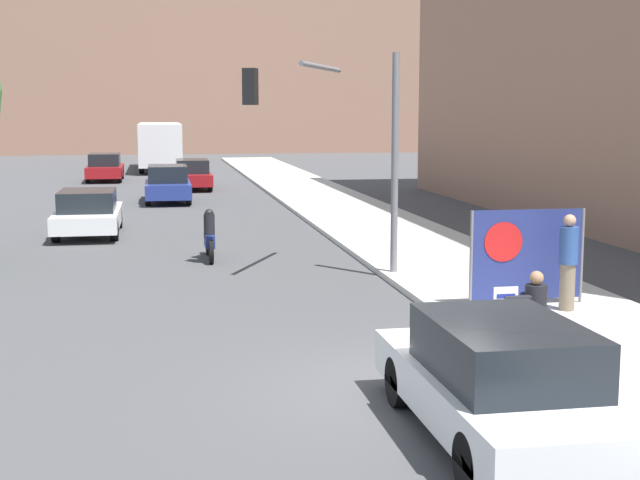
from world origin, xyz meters
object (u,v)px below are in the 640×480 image
parked_car_curbside (499,381)px  car_on_road_distant (192,174)px  traffic_light_pole (334,122)px  motorcycle_on_road (209,238)px  car_on_road_far_lane (105,167)px  city_bus_on_road (160,143)px  seated_protester (537,307)px  jogger_on_sidewalk (568,261)px  protest_banner (526,254)px  car_on_road_midblock (168,184)px  car_on_road_nearest (88,212)px

parked_car_curbside → car_on_road_distant: size_ratio=0.94×
traffic_light_pole → parked_car_curbside: size_ratio=1.11×
motorcycle_on_road → traffic_light_pole: bearing=-45.2°
car_on_road_far_lane → city_bus_on_road: city_bus_on_road is taller
seated_protester → jogger_on_sidewalk: size_ratio=0.66×
city_bus_on_road → protest_banner: bearing=-81.3°
jogger_on_sidewalk → car_on_road_midblock: jogger_on_sidewalk is taller
car_on_road_midblock → city_bus_on_road: city_bus_on_road is taller
jogger_on_sidewalk → motorcycle_on_road: 9.86m
jogger_on_sidewalk → city_bus_on_road: size_ratio=0.16×
city_bus_on_road → motorcycle_on_road: bearing=-88.3°
traffic_light_pole → parked_car_curbside: (-0.20, -10.71, -2.80)m
protest_banner → parked_car_curbside: protest_banner is taller
parked_car_curbside → car_on_road_midblock: car_on_road_midblock is taller
jogger_on_sidewalk → car_on_road_midblock: size_ratio=0.38×
city_bus_on_road → motorcycle_on_road: 36.31m
jogger_on_sidewalk → car_on_road_midblock: bearing=-110.8°
car_on_road_nearest → car_on_road_midblock: size_ratio=1.01×
city_bus_on_road → parked_car_curbside: bearing=-85.8°
traffic_light_pole → city_bus_on_road: bearing=95.6°
seated_protester → car_on_road_far_lane: (-8.58, 37.25, -0.00)m
protest_banner → city_bus_on_road: city_bus_on_road is taller
seated_protester → city_bus_on_road: city_bus_on_road is taller
traffic_light_pole → car_on_road_far_lane: (-6.82, 29.97, -2.77)m
seated_protester → car_on_road_distant: (-4.09, 31.19, -0.02)m
seated_protester → protest_banner: bearing=66.0°
seated_protester → motorcycle_on_road: (-4.47, 10.01, -0.20)m
jogger_on_sidewalk → city_bus_on_road: bearing=-118.5°
car_on_road_far_lane → traffic_light_pole: bearing=-77.2°
traffic_light_pole → car_on_road_distant: bearing=95.6°
motorcycle_on_road → seated_protester: bearing=-65.9°
parked_car_curbside → city_bus_on_road: 49.85m
car_on_road_midblock → city_bus_on_road: 21.27m
traffic_light_pole → car_on_road_midblock: size_ratio=1.06×
seated_protester → car_on_road_nearest: car_on_road_nearest is taller
protest_banner → car_on_road_midblock: 23.06m
car_on_road_nearest → car_on_road_midblock: (2.52, 9.76, 0.06)m
parked_car_curbside → car_on_road_midblock: size_ratio=0.95×
car_on_road_midblock → car_on_road_distant: bearing=78.5°
protest_banner → motorcycle_on_road: 9.04m
jogger_on_sidewalk → car_on_road_far_lane: size_ratio=0.39×
car_on_road_nearest → parked_car_curbside: bearing=-72.5°
seated_protester → city_bus_on_road: 46.63m
car_on_road_distant → motorcycle_on_road: (-0.38, -21.18, -0.17)m
car_on_road_nearest → car_on_road_distant: car_on_road_distant is taller
seated_protester → traffic_light_pole: (-1.76, 7.28, 2.76)m
protest_banner → car_on_road_nearest: protest_banner is taller
traffic_light_pole → car_on_road_nearest: traffic_light_pole is taller
city_bus_on_road → motorcycle_on_road: city_bus_on_road is taller
car_on_road_midblock → motorcycle_on_road: car_on_road_midblock is taller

